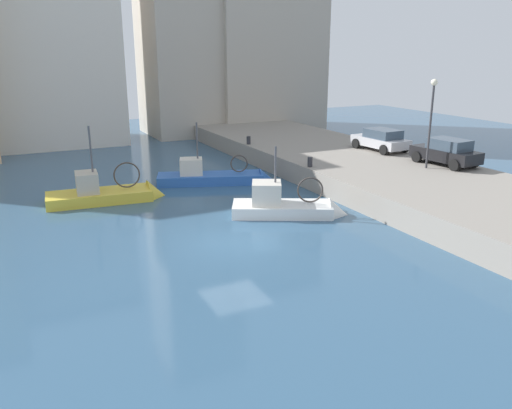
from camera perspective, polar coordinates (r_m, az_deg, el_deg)
The scene contains 12 objects.
water_surface at distance 21.28m, azimuth -2.42°, elevation -4.09°, with size 80.00×80.00×0.00m, color #335675.
quay_wall at distance 27.58m, azimuth 19.96°, elevation 1.10°, with size 9.00×56.00×1.20m, color gray.
fishing_boat_blue at distance 30.55m, azimuth -4.34°, elevation 2.61°, with size 7.04×3.89×4.35m.
fishing_boat_white at distance 24.62m, azimuth 3.71°, elevation -0.75°, with size 5.65×4.04×4.12m.
fishing_boat_yellow at distance 27.90m, azimuth -15.86°, elevation 0.67°, with size 6.12×2.62×4.82m.
parked_car_silver at distance 34.83m, azimuth 13.58°, elevation 6.96°, with size 2.18×3.96×1.39m.
parked_car_black at distance 31.46m, azimuth 20.20°, elevation 5.47°, with size 2.15×4.02×1.51m.
mooring_bollard_south at distance 29.31m, azimuth 5.96°, elevation 4.68°, with size 0.28×0.28×0.55m, color #2D2D33.
mooring_bollard_mid at distance 36.20m, azimuth -0.82°, elevation 7.08°, with size 0.28×0.28×0.55m, color #2D2D33.
quay_streetlamp at distance 29.92m, azimuth 18.76°, elevation 9.92°, with size 0.36×0.36×4.83m.
waterfront_building_west_mid at distance 45.85m, azimuth -21.38°, elevation 15.16°, with size 10.00×7.68×14.27m.
waterfront_building_central at distance 51.33m, azimuth 0.51°, elevation 17.52°, with size 10.77×8.18×16.42m.
Camera 1 is at (-8.01, -18.20, 7.59)m, focal length 36.39 mm.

